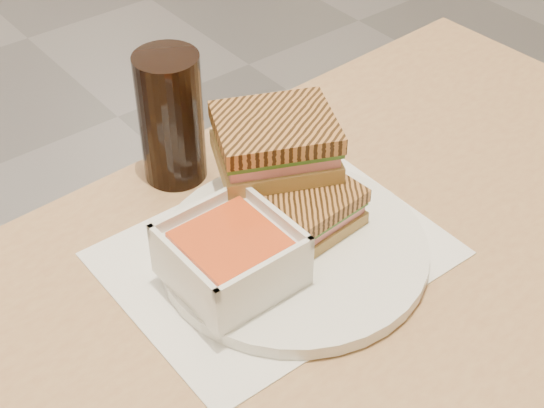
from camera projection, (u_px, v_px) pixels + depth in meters
main_table at (325, 382)px, 0.91m from camera, size 1.23×0.75×0.75m
tray_liner at (276, 254)px, 0.90m from camera, size 0.36×0.28×0.00m
plate at (294, 249)px, 0.89m from camera, size 0.30×0.30×0.02m
soup_bowl at (231, 258)px, 0.83m from camera, size 0.12×0.12×0.06m
panini_lower at (306, 209)px, 0.90m from camera, size 0.12×0.10×0.05m
panini_upper at (275, 142)px, 0.90m from camera, size 0.17×0.16×0.06m
cola_glass at (171, 118)px, 0.96m from camera, size 0.08×0.08×0.17m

